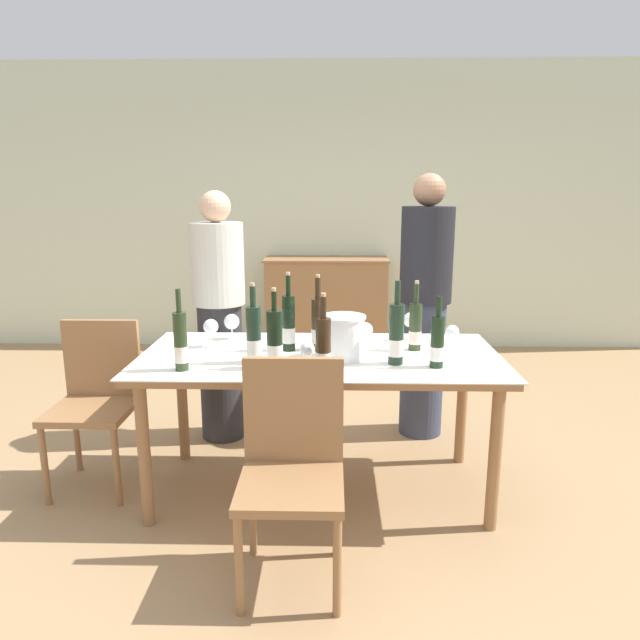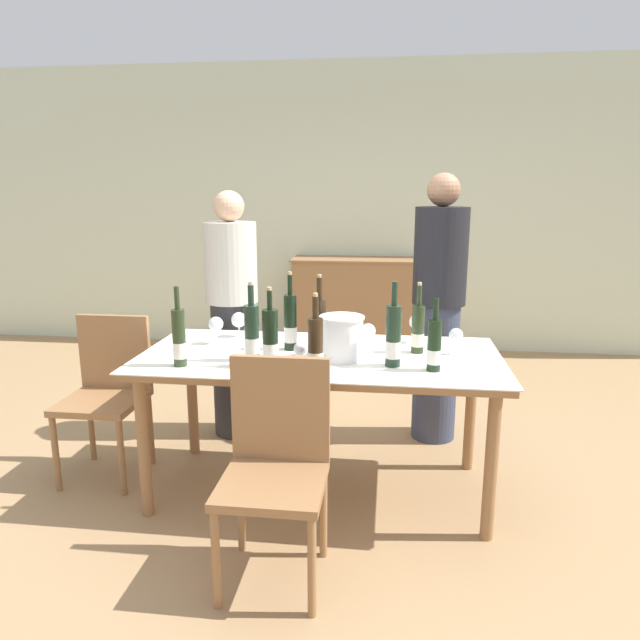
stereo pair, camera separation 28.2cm
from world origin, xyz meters
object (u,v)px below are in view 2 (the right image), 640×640
wine_bottle_1 (252,334)px  wine_bottle_3 (316,348)px  wine_bottle_4 (179,339)px  chair_left_end (108,385)px  wine_bottle_8 (418,330)px  wine_glass_0 (301,350)px  wine_bottle_6 (393,337)px  wine_bottle_2 (319,325)px  person_host (233,317)px  wine_glass_5 (216,325)px  wine_bottle_7 (270,340)px  wine_glass_4 (239,320)px  sideboard_cabinet (353,306)px  dining_table (320,368)px  wine_glass_3 (368,332)px  person_guest_left (438,310)px  wine_bottle_5 (290,323)px  chair_near_front (276,455)px  ice_bucket (342,337)px  wine_bottle_0 (434,346)px  wine_glass_1 (456,336)px  wine_glass_2 (417,323)px

wine_bottle_1 → wine_bottle_3: bearing=-29.7°
wine_bottle_4 → chair_left_end: size_ratio=0.43×
wine_bottle_8 → wine_glass_0: (-0.55, -0.38, -0.02)m
wine_bottle_6 → wine_bottle_2: bearing=147.8°
person_host → wine_glass_5: bearing=-83.3°
wine_bottle_7 → wine_glass_4: size_ratio=2.69×
wine_bottle_2 → wine_bottle_3: size_ratio=1.05×
wine_bottle_1 → wine_bottle_7: bearing=-38.2°
sideboard_cabinet → wine_bottle_7: (-0.20, -2.95, 0.42)m
dining_table → person_host: bearing=133.5°
wine_glass_3 → person_guest_left: (0.41, 0.64, -0.01)m
wine_glass_0 → person_host: (-0.60, 0.98, -0.07)m
wine_bottle_5 → chair_near_front: size_ratio=0.45×
wine_glass_0 → person_guest_left: 1.28m
wine_bottle_8 → wine_glass_5: bearing=178.2°
wine_bottle_1 → wine_bottle_4: 0.35m
sideboard_cabinet → chair_left_end: (-1.21, -2.62, 0.04)m
ice_bucket → person_host: bearing=135.4°
wine_glass_5 → person_guest_left: (1.24, 0.65, -0.02)m
wine_bottle_0 → wine_bottle_8: size_ratio=0.93×
wine_bottle_7 → wine_glass_0: wine_bottle_7 is taller
dining_table → wine_bottle_4: 0.73m
wine_glass_3 → wine_bottle_3: bearing=-114.0°
chair_near_front → chair_left_end: bearing=145.9°
wine_bottle_6 → wine_glass_3: bearing=113.8°
person_host → person_guest_left: (1.31, 0.09, 0.06)m
wine_glass_4 → wine_bottle_0: bearing=-25.4°
wine_glass_3 → chair_near_front: chair_near_front is taller
dining_table → ice_bucket: (0.12, -0.07, 0.19)m
wine_bottle_2 → wine_glass_1: (0.70, 0.00, -0.04)m
wine_bottle_3 → chair_left_end: wine_bottle_3 is taller
wine_bottle_8 → wine_bottle_6: bearing=-116.8°
wine_bottle_5 → wine_bottle_3: bearing=-65.9°
wine_bottle_8 → person_guest_left: 0.70m
wine_bottle_3 → wine_bottle_7: (-0.23, 0.11, 0.00)m
wine_bottle_4 → sideboard_cabinet: bearing=77.9°
wine_glass_3 → wine_bottle_0: bearing=-47.2°
wine_glass_3 → chair_near_front: bearing=-112.7°
ice_bucket → wine_glass_3: ice_bucket is taller
wine_glass_1 → wine_glass_4: bearing=169.9°
wine_bottle_6 → ice_bucket: bearing=161.4°
ice_bucket → wine_glass_1: (0.57, 0.16, -0.02)m
wine_glass_5 → person_host: size_ratio=0.10×
wine_bottle_2 → wine_glass_5: 0.58m
person_host → wine_bottle_8: bearing=-27.3°
sideboard_cabinet → wine_bottle_2: bearing=-90.2°
wine_bottle_6 → wine_bottle_8: 0.28m
wine_bottle_5 → wine_glass_2: bearing=18.1°
wine_bottle_1 → wine_glass_2: wine_bottle_1 is taller
wine_bottle_6 → person_host: size_ratio=0.26×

